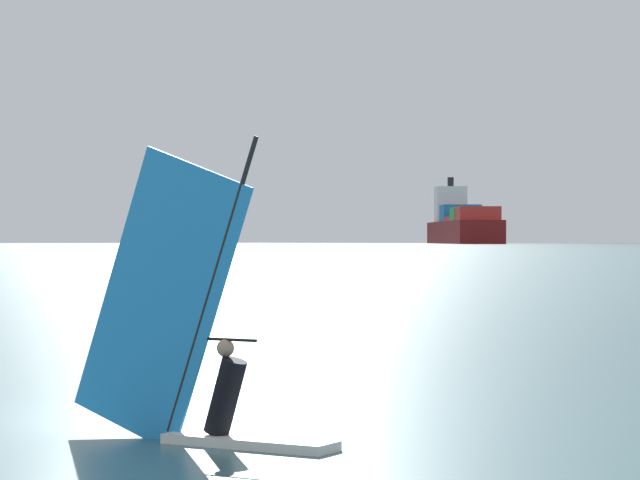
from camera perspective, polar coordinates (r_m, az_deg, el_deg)
The scene contains 3 objects.
ground_plane at distance 20.92m, azimuth -8.06°, elevation -6.92°, with size 4000.00×4000.00×0.00m, color #386066.
windsurfer at distance 18.27m, azimuth -4.79°, elevation -4.45°, with size 3.81×1.13×3.95m.
cargo_ship at distance 891.73m, azimuth 5.60°, elevation 0.55°, with size 74.29×143.25×42.56m.
Camera 1 is at (8.88, -18.78, 2.53)m, focal length 82.05 mm.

